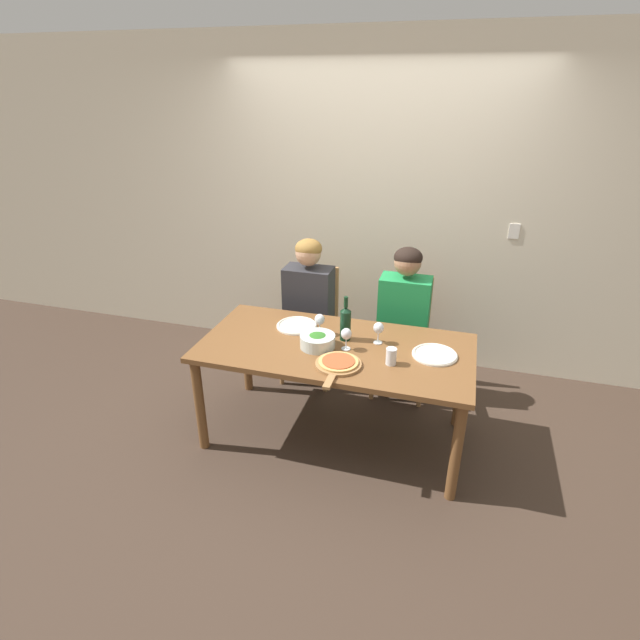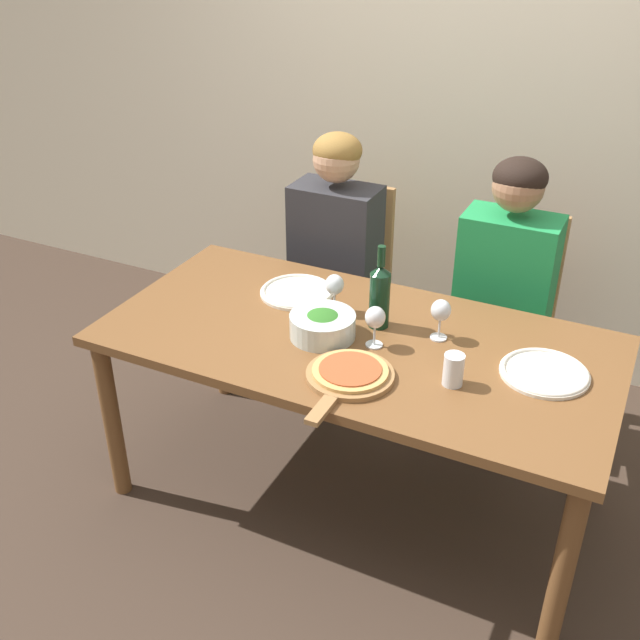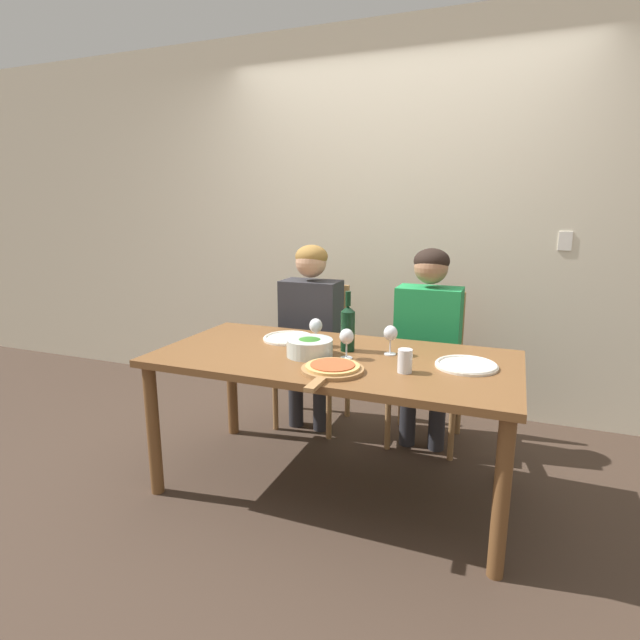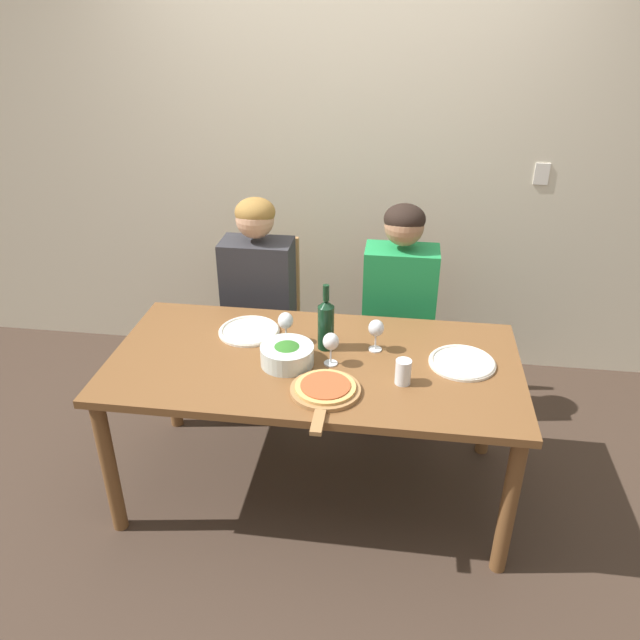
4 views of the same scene
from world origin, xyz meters
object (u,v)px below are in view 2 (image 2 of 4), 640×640
object	(u,v)px
wine_bottle	(380,295)
dinner_plate_right	(544,372)
dinner_plate_left	(297,292)
wine_glass_right	(441,312)
wine_glass_left	(335,286)
wine_glass_centre	(375,319)
person_man	(505,277)
water_tumbler	(453,370)
chair_left	(344,280)
broccoli_bowl	(323,325)
person_woman	(334,243)
chair_right	(505,315)
pizza_on_board	(349,375)

from	to	relation	value
wine_bottle	dinner_plate_right	xyz separation A→B (m)	(0.60, -0.06, -0.12)
dinner_plate_left	wine_glass_right	bearing A→B (deg)	-7.38
wine_glass_left	wine_glass_centre	world-z (taller)	same
dinner_plate_right	wine_glass_centre	size ratio (longest dim) A/B	1.90
person_man	water_tumbler	world-z (taller)	person_man
chair_left	broccoli_bowl	world-z (taller)	chair_left
chair_left	dinner_plate_right	size ratio (longest dim) A/B	3.28
person_woman	wine_glass_centre	size ratio (longest dim) A/B	8.12
dinner_plate_right	dinner_plate_left	bearing A→B (deg)	171.48
wine_bottle	wine_glass_centre	distance (m)	0.14
broccoli_bowl	dinner_plate_left	distance (m)	0.34
chair_right	person_woman	size ratio (longest dim) A/B	0.77
chair_left	wine_bottle	xyz separation A→B (m)	(0.45, -0.69, 0.35)
person_man	dinner_plate_left	world-z (taller)	person_man
chair_left	wine_glass_centre	size ratio (longest dim) A/B	6.26
person_man	dinner_plate_right	size ratio (longest dim) A/B	4.26
broccoli_bowl	pizza_on_board	world-z (taller)	broccoli_bowl
person_woman	broccoli_bowl	bearing A→B (deg)	-67.69
wine_bottle	dinner_plate_left	distance (m)	0.40
person_woman	person_man	distance (m)	0.77
dinner_plate_left	pizza_on_board	distance (m)	0.61
chair_right	wine_glass_centre	world-z (taller)	chair_right
wine_bottle	chair_right	bearing A→B (deg)	65.20
dinner_plate_right	wine_glass_centre	bearing A→B (deg)	-172.38
person_woman	person_man	bearing A→B (deg)	0.00
person_woman	wine_bottle	world-z (taller)	person_woman
chair_right	broccoli_bowl	bearing A→B (deg)	-118.90
wine_glass_left	wine_glass_right	bearing A→B (deg)	-1.94
dinner_plate_left	wine_glass_centre	world-z (taller)	wine_glass_centre
broccoli_bowl	wine_glass_left	world-z (taller)	wine_glass_left
wine_bottle	wine_glass_left	bearing A→B (deg)	172.66
broccoli_bowl	dinner_plate_right	distance (m)	0.76
person_man	wine_glass_right	bearing A→B (deg)	-99.55
chair_right	wine_bottle	world-z (taller)	wine_bottle
chair_left	person_man	bearing A→B (deg)	-8.44
chair_right	dinner_plate_left	xyz separation A→B (m)	(-0.69, -0.60, 0.24)
chair_right	wine_glass_right	xyz separation A→B (m)	(-0.09, -0.68, 0.33)
wine_bottle	dinner_plate_left	size ratio (longest dim) A/B	1.09
dinner_plate_left	person_woman	bearing A→B (deg)	98.30
wine_bottle	pizza_on_board	bearing A→B (deg)	-83.01
person_man	chair_right	bearing A→B (deg)	90.00
person_woman	dinner_plate_right	size ratio (longest dim) A/B	4.26
broccoli_bowl	wine_glass_left	distance (m)	0.19
dinner_plate_right	water_tumbler	bearing A→B (deg)	-144.51
chair_left	wine_glass_left	distance (m)	0.79
pizza_on_board	wine_glass_centre	world-z (taller)	wine_glass_centre
wine_glass_left	water_tumbler	xyz separation A→B (m)	(0.54, -0.26, -0.05)
wine_glass_left	broccoli_bowl	bearing A→B (deg)	-77.77
person_woman	wine_glass_left	size ratio (longest dim) A/B	8.12
person_woman	chair_left	bearing A→B (deg)	90.00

